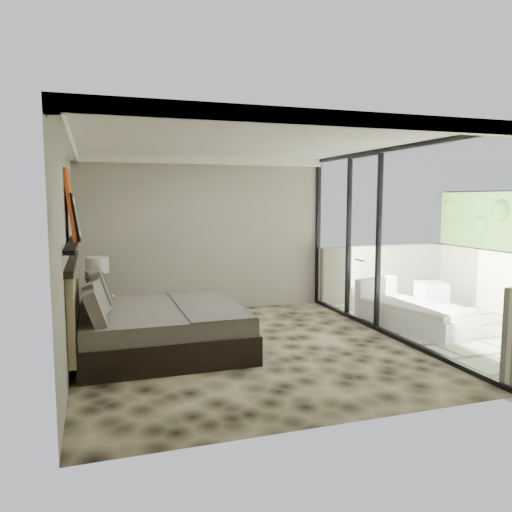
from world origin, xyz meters
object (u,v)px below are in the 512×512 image
object	(u,v)px
nightstand	(98,314)
table_lamp	(97,272)
bed	(154,325)
ottoman	(431,295)
lounger	(412,314)

from	to	relation	value
nightstand	table_lamp	xyz separation A→B (m)	(0.02, 0.04, 0.66)
bed	table_lamp	distance (m)	1.64
table_lamp	ottoman	world-z (taller)	table_lamp
table_lamp	ottoman	distance (m)	6.05
lounger	ottoman	bearing A→B (deg)	27.61
nightstand	lounger	bearing A→B (deg)	9.26
bed	lounger	xyz separation A→B (m)	(4.08, 0.01, -0.14)
nightstand	ottoman	world-z (taller)	nightstand
nightstand	ottoman	distance (m)	6.03
bed	lounger	size ratio (longest dim) A/B	1.14
bed	ottoman	bearing A→B (deg)	12.24
nightstand	bed	bearing A→B (deg)	-37.41
ottoman	lounger	xyz separation A→B (m)	(-1.24, -1.14, -0.02)
table_lamp	ottoman	size ratio (longest dim) A/B	1.33
nightstand	ottoman	size ratio (longest dim) A/B	1.12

